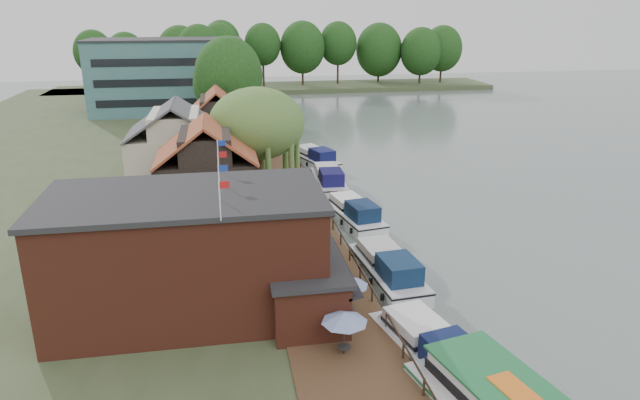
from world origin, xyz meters
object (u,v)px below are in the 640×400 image
umbrella_1 (348,295)px  cruiser_3 (329,177)px  pub (223,251)px  cruiser_1 (388,265)px  umbrella_2 (325,283)px  umbrella_4 (313,230)px  umbrella_0 (344,333)px  willow (258,145)px  cottage_b (177,146)px  cruiser_2 (354,210)px  hotel_block (168,76)px  umbrella_3 (307,241)px  cruiser_0 (432,346)px  cruiser_4 (315,156)px  cottage_c (218,127)px  cottage_a (207,172)px

umbrella_1 → cruiser_3: 28.05m
pub → cruiser_1: pub is taller
cruiser_3 → umbrella_2: bearing=-98.8°
umbrella_2 → umbrella_4: (0.72, 8.60, 0.00)m
umbrella_0 → willow: bearing=95.1°
pub → willow: (3.50, 20.00, 1.56)m
umbrella_2 → umbrella_0: bearing=-90.6°
cottage_b → cruiser_1: size_ratio=0.94×
umbrella_0 → cruiser_2: 21.83m
hotel_block → umbrella_1: 74.84m
umbrella_3 → cruiser_2: 10.48m
cottage_b → cruiser_0: size_ratio=0.93×
pub → umbrella_2: pub is taller
pub → cruiser_4: size_ratio=2.04×
cruiser_3 → cruiser_0: bearing=-88.6°
cottage_c → umbrella_4: (6.63, -25.77, -2.96)m
cottage_b → cottage_c: same height
umbrella_3 → cruiser_1: size_ratio=0.23×
umbrella_1 → cruiser_0: (3.53, -4.31, -1.03)m
cruiser_1 → umbrella_1: bearing=-130.5°
cottage_b → willow: willow is taller
pub → umbrella_1: 7.64m
cruiser_2 → hotel_block: bearing=99.2°
cruiser_0 → cruiser_3: size_ratio=1.03×
umbrella_0 → umbrella_1: size_ratio=1.01×
cottage_a → umbrella_4: cottage_a is taller
cruiser_2 → umbrella_1: bearing=-114.4°
cruiser_1 → cruiser_2: size_ratio=1.04×
pub → cottage_b: (-4.00, 25.00, 0.60)m
cottage_c → umbrella_3: (5.86, -27.80, -2.96)m
cruiser_4 → cottage_b: bearing=-165.0°
pub → cottage_c: bearing=90.0°
umbrella_4 → cruiser_2: size_ratio=0.24×
cottage_a → cruiser_3: size_ratio=0.86×
cottage_b → cruiser_3: cottage_b is taller
cruiser_2 → umbrella_4: bearing=-134.8°
willow → umbrella_0: size_ratio=4.35×
cottage_b → umbrella_4: bearing=-57.6°
umbrella_0 → cruiser_2: umbrella_0 is taller
willow → umbrella_1: size_ratio=4.39×
willow → cruiser_3: 10.70m
cruiser_1 → cruiser_2: (0.31, 11.46, -0.06)m
pub → cruiser_0: bearing=-31.8°
cottage_a → cruiser_0: size_ratio=0.84×
umbrella_1 → umbrella_2: size_ratio=1.00×
cottage_b → cruiser_2: 18.77m
cruiser_3 → cruiser_4: size_ratio=1.02×
umbrella_3 → cruiser_0: (4.59, -12.69, -1.03)m
umbrella_3 → cruiser_4: 29.21m
cruiser_2 → cruiser_3: cruiser_3 is taller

